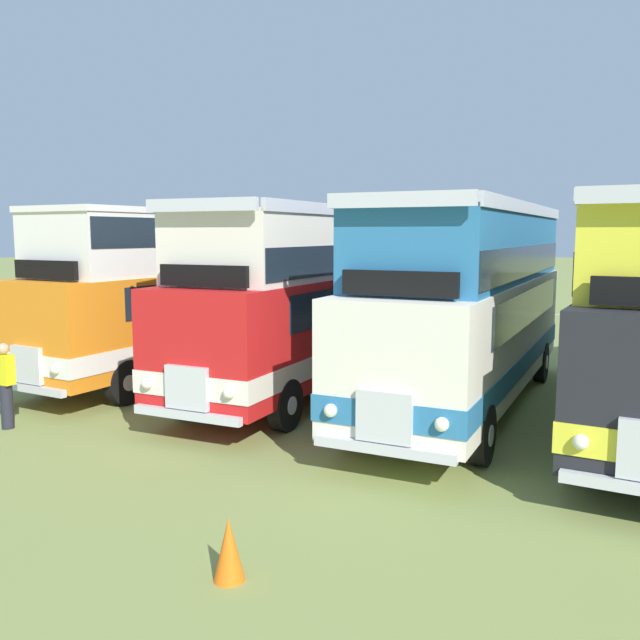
{
  "coord_description": "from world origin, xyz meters",
  "views": [
    {
      "loc": [
        -3.95,
        -14.85,
        3.88
      ],
      "look_at": [
        -11.95,
        0.16,
        1.68
      ],
      "focal_mm": 37.71,
      "sensor_mm": 36.0,
      "label": 1
    }
  ],
  "objects_px": {
    "bus_first_in_row": "(191,284)",
    "bus_second_in_row": "(312,295)",
    "cone_far_end": "(229,549)",
    "bus_third_in_row": "(470,302)",
    "marshal_person": "(6,385)"
  },
  "relations": [
    {
      "from": "bus_first_in_row",
      "to": "bus_second_in_row",
      "type": "xyz_separation_m",
      "value": [
        3.99,
        -0.19,
        -0.11
      ]
    },
    {
      "from": "bus_third_in_row",
      "to": "marshal_person",
      "type": "relative_size",
      "value": 6.25
    },
    {
      "from": "bus_second_in_row",
      "to": "cone_far_end",
      "type": "distance_m",
      "value": 9.85
    },
    {
      "from": "bus_first_in_row",
      "to": "bus_third_in_row",
      "type": "xyz_separation_m",
      "value": [
        7.98,
        -0.19,
        -0.11
      ]
    },
    {
      "from": "bus_first_in_row",
      "to": "bus_second_in_row",
      "type": "height_order",
      "value": "bus_second_in_row"
    },
    {
      "from": "cone_far_end",
      "to": "marshal_person",
      "type": "xyz_separation_m",
      "value": [
        -7.41,
        2.78,
        0.52
      ]
    },
    {
      "from": "marshal_person",
      "to": "bus_first_in_row",
      "type": "bearing_deg",
      "value": 93.26
    },
    {
      "from": "bus_second_in_row",
      "to": "marshal_person",
      "type": "height_order",
      "value": "bus_second_in_row"
    },
    {
      "from": "bus_third_in_row",
      "to": "bus_second_in_row",
      "type": "bearing_deg",
      "value": 179.99
    },
    {
      "from": "bus_second_in_row",
      "to": "marshal_person",
      "type": "bearing_deg",
      "value": -120.76
    },
    {
      "from": "bus_third_in_row",
      "to": "bus_first_in_row",
      "type": "bearing_deg",
      "value": 178.66
    },
    {
      "from": "bus_second_in_row",
      "to": "bus_third_in_row",
      "type": "height_order",
      "value": "same"
    },
    {
      "from": "bus_third_in_row",
      "to": "cone_far_end",
      "type": "relative_size",
      "value": 14.71
    },
    {
      "from": "bus_first_in_row",
      "to": "cone_far_end",
      "type": "bearing_deg",
      "value": -49.37
    },
    {
      "from": "bus_first_in_row",
      "to": "bus_second_in_row",
      "type": "bearing_deg",
      "value": -2.67
    }
  ]
}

